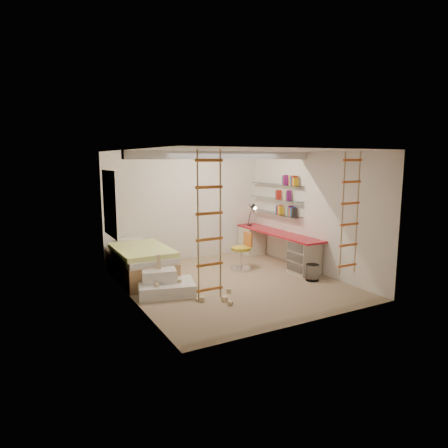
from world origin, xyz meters
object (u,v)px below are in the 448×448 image
bed (140,262)px  swivel_chair (242,256)px  desk (276,246)px  play_platform (164,284)px

bed → swivel_chair: 2.22m
desk → bed: size_ratio=1.40×
desk → swivel_chair: swivel_chair is taller
play_platform → desk: bearing=14.7°
bed → play_platform: (0.09, -1.18, -0.16)m
bed → swivel_chair: size_ratio=2.38×
bed → play_platform: bearing=-85.6°
bed → desk: bearing=-6.5°
swivel_chair → bed: bearing=166.8°
bed → play_platform: size_ratio=1.71×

